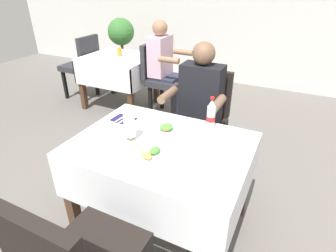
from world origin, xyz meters
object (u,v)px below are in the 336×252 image
cola_bottle_primary (211,115)px  background_table_tumbler (119,52)px  seated_diner_far (199,106)px  background_dining_table (119,69)px  plate_near_camera (151,154)px  potted_plant_corner (122,43)px  background_patron (164,65)px  plate_far_diner (165,129)px  beer_glass_left (129,126)px  background_chair_right (161,76)px  main_dining_table (162,163)px  chair_far_diner_seat (202,118)px  napkin_cutlery_set (124,119)px  background_chair_left (82,63)px

cola_bottle_primary → background_table_tumbler: (-1.81, 1.45, -0.05)m
seated_diner_far → background_dining_table: size_ratio=1.34×
plate_near_camera → potted_plant_corner: 3.69m
background_patron → plate_far_diner: bearing=-62.9°
plate_far_diner → background_dining_table: 2.25m
plate_far_diner → beer_glass_left: (-0.16, -0.21, 0.09)m
cola_bottle_primary → background_chair_right: 1.85m
main_dining_table → potted_plant_corner: 3.55m
cola_bottle_primary → background_dining_table: size_ratio=0.26×
background_table_tumbler → plate_near_camera: bearing=-50.6°
main_dining_table → cola_bottle_primary: (0.23, 0.34, 0.28)m
background_patron → background_dining_table: bearing=180.0°
chair_far_diner_seat → potted_plant_corner: size_ratio=0.88×
background_patron → background_table_tumbler: 0.72m
plate_near_camera → plate_far_diner: bearing=101.4°
background_chair_right → potted_plant_corner: (-1.31, 1.00, 0.12)m
main_dining_table → potted_plant_corner: bearing=128.9°
plate_near_camera → background_dining_table: size_ratio=0.25×
beer_glass_left → background_dining_table: 2.32m
napkin_cutlery_set → plate_far_diner: bearing=-4.0°
seated_diner_far → background_patron: bearing=129.8°
main_dining_table → seated_diner_far: seated_diner_far is taller
napkin_cutlery_set → background_chair_right: (-0.50, 1.59, -0.19)m
seated_diner_far → plate_far_diner: (-0.04, -0.58, 0.05)m
beer_glass_left → background_patron: bearing=110.2°
background_chair_left → potted_plant_corner: 1.01m
seated_diner_far → background_dining_table: (-1.59, 1.04, -0.16)m
background_chair_left → napkin_cutlery_set: bearing=-40.6°
beer_glass_left → background_patron: 1.95m
plate_far_diner → background_table_tumbler: (-1.54, 1.64, 0.04)m
seated_diner_far → chair_far_diner_seat: bearing=86.8°
plate_far_diner → napkin_cutlery_set: bearing=176.0°
chair_far_diner_seat → cola_bottle_primary: bearing=-65.2°
napkin_cutlery_set → seated_diner_far: bearing=53.0°
background_chair_left → beer_glass_left: bearing=-41.3°
plate_far_diner → background_chair_right: size_ratio=0.25×
main_dining_table → background_dining_table: bearing=132.3°
cola_bottle_primary → background_table_tumbler: 2.32m
beer_glass_left → background_chair_left: bearing=138.7°
background_chair_left → background_dining_table: bearing=0.0°
chair_far_diner_seat → background_dining_table: (-1.60, 0.93, -0.00)m
chair_far_diner_seat → potted_plant_corner: bearing=139.1°
beer_glass_left → background_dining_table: beer_glass_left is taller
main_dining_table → background_chair_right: background_chair_right is taller
potted_plant_corner → background_patron: bearing=-36.4°
main_dining_table → cola_bottle_primary: 0.49m
background_chair_left → potted_plant_corner: potted_plant_corner is taller
chair_far_diner_seat → background_chair_right: (-0.92, 0.93, 0.00)m
cola_bottle_primary → potted_plant_corner: 3.45m
cola_bottle_primary → background_chair_right: size_ratio=0.25×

